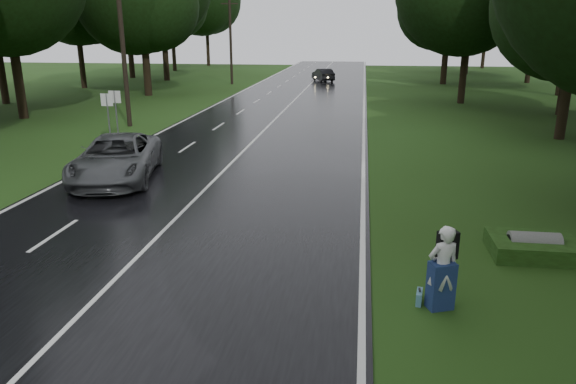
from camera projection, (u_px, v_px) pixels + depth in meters
name	position (u px, v px, depth m)	size (l,w,h in m)	color
ground	(123.00, 273.00, 12.86)	(160.00, 160.00, 0.00)	#214314
road	(267.00, 128.00, 31.78)	(12.00, 140.00, 0.04)	black
lane_center	(267.00, 127.00, 31.77)	(0.12, 140.00, 0.01)	silver
grey_car	(116.00, 158.00, 20.56)	(2.82, 6.12, 1.70)	#46494B
far_car	(323.00, 75.00, 60.31)	(1.50, 4.30, 1.42)	black
hitchhiker	(443.00, 270.00, 11.02)	(0.80, 0.77, 1.87)	silver
suitcase	(419.00, 297.00, 11.41)	(0.12, 0.41, 0.29)	teal
culvert	(532.00, 255.00, 13.90)	(0.64, 0.64, 1.27)	slate
utility_pole_mid	(130.00, 126.00, 32.46)	(1.80, 0.28, 10.52)	black
utility_pole_far	(232.00, 84.00, 57.40)	(1.80, 0.28, 9.21)	black
road_sign_a	(111.00, 144.00, 27.33)	(0.63, 0.10, 2.60)	white
road_sign_b	(119.00, 141.00, 28.19)	(0.64, 0.10, 2.65)	white
tree_left_d	(24.00, 118.00, 35.35)	(10.17, 10.17, 15.90)	black
tree_left_e	(149.00, 95.00, 47.59)	(9.11, 9.11, 14.23)	black
tree_left_f	(167.00, 80.00, 61.65)	(11.57, 11.57, 18.08)	black
tree_right_d	(559.00, 139.00, 28.67)	(7.64, 7.64, 11.93)	black
tree_right_e	(460.00, 103.00, 42.62)	(9.50, 9.50, 14.84)	black
tree_right_f	(443.00, 84.00, 57.57)	(8.78, 8.78, 13.71)	black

